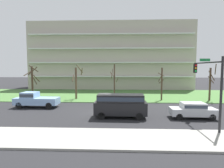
{
  "coord_description": "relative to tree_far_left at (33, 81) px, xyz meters",
  "views": [
    {
      "loc": [
        2.26,
        -20.94,
        5.01
      ],
      "look_at": [
        1.11,
        6.0,
        2.72
      ],
      "focal_mm": 30.51,
      "sensor_mm": 36.0,
      "label": 1
    }
  ],
  "objects": [
    {
      "name": "tree_far_left",
      "position": [
        0.0,
        0.0,
        0.0
      ],
      "size": [
        2.32,
        2.31,
        5.45
      ],
      "color": "#423023",
      "rests_on": "ground"
    },
    {
      "name": "tree_far_right",
      "position": [
        27.7,
        -0.68,
        -0.21
      ],
      "size": [
        1.45,
        1.36,
        5.62
      ],
      "color": "#4C3828",
      "rests_on": "ground"
    },
    {
      "name": "apartment_building",
      "position": [
        11.8,
        18.51,
        4.8
      ],
      "size": [
        38.05,
        11.85,
        15.57
      ],
      "color": "#B2A899",
      "rests_on": "ground"
    },
    {
      "name": "grass_lawn_strip",
      "position": [
        11.8,
        5.07,
        -2.94
      ],
      "size": [
        80.0,
        16.0,
        0.08
      ],
      "primitive_type": "cube",
      "color": "#477238",
      "rests_on": "ground"
    },
    {
      "name": "sidewalk_curb_near",
      "position": [
        11.8,
        -16.93,
        -2.91
      ],
      "size": [
        80.0,
        4.0,
        0.15
      ],
      "primitive_type": "cube",
      "color": "#99968E",
      "rests_on": "ground"
    },
    {
      "name": "tree_left",
      "position": [
        7.14,
        -0.05,
        -0.14
      ],
      "size": [
        1.8,
        2.28,
        5.48
      ],
      "color": "brown",
      "rests_on": "ground"
    },
    {
      "name": "sedan_silver_center_right",
      "position": [
        21.31,
        -10.93,
        -2.11
      ],
      "size": [
        4.44,
        1.9,
        1.57
      ],
      "rotation": [
        0.0,
        0.0,
        -0.02
      ],
      "color": "#B7BABF",
      "rests_on": "ground"
    },
    {
      "name": "pickup_blue_center_left",
      "position": [
        3.28,
        -6.43,
        -1.97
      ],
      "size": [
        5.44,
        2.1,
        1.95
      ],
      "rotation": [
        0.0,
        0.0,
        3.12
      ],
      "color": "#8CB2E0",
      "rests_on": "ground"
    },
    {
      "name": "ground",
      "position": [
        11.8,
        -8.93,
        -2.98
      ],
      "size": [
        160.0,
        160.0,
        0.0
      ],
      "primitive_type": "plane",
      "color": "#232326"
    },
    {
      "name": "tree_right",
      "position": [
        20.38,
        -0.75,
        -0.34
      ],
      "size": [
        1.09,
        1.22,
        5.05
      ],
      "color": "#4C3828",
      "rests_on": "ground"
    },
    {
      "name": "traffic_signal_mast",
      "position": [
        21.57,
        -13.62,
        1.06
      ],
      "size": [
        0.9,
        5.45,
        5.86
      ],
      "color": "black",
      "rests_on": "ground"
    },
    {
      "name": "van_black_near_left",
      "position": [
        14.11,
        -10.93,
        -1.59
      ],
      "size": [
        5.25,
        2.15,
        2.36
      ],
      "rotation": [
        0.0,
        0.0,
        -0.03
      ],
      "color": "black",
      "rests_on": "ground"
    },
    {
      "name": "tree_center",
      "position": [
        13.16,
        -0.67,
        -0.07
      ],
      "size": [
        1.35,
        1.33,
        5.57
      ],
      "color": "#4C3828",
      "rests_on": "ground"
    }
  ]
}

